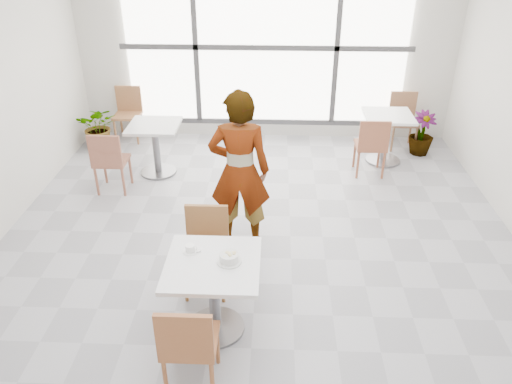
{
  "coord_description": "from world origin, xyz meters",
  "views": [
    {
      "loc": [
        0.17,
        -4.42,
        3.31
      ],
      "look_at": [
        0.0,
        -0.3,
        1.0
      ],
      "focal_mm": 34.82,
      "sensor_mm": 36.0,
      "label": 1
    }
  ],
  "objects_px": {
    "person": "(240,171)",
    "plant_right": "(422,133)",
    "main_table": "(214,284)",
    "plant_left": "(99,126)",
    "chair_far": "(206,243)",
    "coffee_cup": "(190,249)",
    "bg_table_left": "(156,142)",
    "bg_chair_left_near": "(109,159)",
    "chair_near": "(188,342)",
    "bg_chair_left_far": "(128,110)",
    "bg_chair_right_far": "(403,116)",
    "oatmeal_bowl": "(229,258)",
    "bg_table_right": "(386,131)",
    "bg_chair_right_near": "(372,143)"
  },
  "relations": [
    {
      "from": "chair_near",
      "to": "person",
      "type": "distance_m",
      "value": 2.11
    },
    {
      "from": "oatmeal_bowl",
      "to": "bg_chair_left_near",
      "type": "height_order",
      "value": "bg_chair_left_near"
    },
    {
      "from": "oatmeal_bowl",
      "to": "coffee_cup",
      "type": "relative_size",
      "value": 1.32
    },
    {
      "from": "person",
      "to": "plant_left",
      "type": "relative_size",
      "value": 2.63
    },
    {
      "from": "oatmeal_bowl",
      "to": "chair_near",
      "type": "bearing_deg",
      "value": -110.92
    },
    {
      "from": "oatmeal_bowl",
      "to": "coffee_cup",
      "type": "bearing_deg",
      "value": 159.44
    },
    {
      "from": "coffee_cup",
      "to": "plant_right",
      "type": "xyz_separation_m",
      "value": [
        2.99,
        3.79,
        -0.44
      ]
    },
    {
      "from": "bg_chair_right_far",
      "to": "plant_left",
      "type": "distance_m",
      "value": 4.87
    },
    {
      "from": "oatmeal_bowl",
      "to": "bg_table_left",
      "type": "relative_size",
      "value": 0.28
    },
    {
      "from": "main_table",
      "to": "plant_left",
      "type": "distance_m",
      "value": 4.63
    },
    {
      "from": "coffee_cup",
      "to": "bg_chair_left_near",
      "type": "bearing_deg",
      "value": 121.99
    },
    {
      "from": "bg_chair_left_near",
      "to": "plant_right",
      "type": "height_order",
      "value": "bg_chair_left_near"
    },
    {
      "from": "coffee_cup",
      "to": "bg_chair_right_near",
      "type": "bearing_deg",
      "value": 55.3
    },
    {
      "from": "oatmeal_bowl",
      "to": "bg_table_right",
      "type": "height_order",
      "value": "oatmeal_bowl"
    },
    {
      "from": "bg_chair_right_near",
      "to": "chair_far",
      "type": "bearing_deg",
      "value": 51.38
    },
    {
      "from": "bg_chair_left_near",
      "to": "bg_chair_right_far",
      "type": "xyz_separation_m",
      "value": [
        4.21,
        1.76,
        0.0
      ]
    },
    {
      "from": "person",
      "to": "plant_right",
      "type": "relative_size",
      "value": 2.65
    },
    {
      "from": "chair_near",
      "to": "coffee_cup",
      "type": "xyz_separation_m",
      "value": [
        -0.09,
        0.8,
        0.28
      ]
    },
    {
      "from": "bg_table_left",
      "to": "bg_chair_right_far",
      "type": "xyz_separation_m",
      "value": [
        3.73,
        1.15,
        0.01
      ]
    },
    {
      "from": "chair_far",
      "to": "bg_table_right",
      "type": "xyz_separation_m",
      "value": [
        2.31,
        3.01,
        -0.01
      ]
    },
    {
      "from": "plant_left",
      "to": "coffee_cup",
      "type": "bearing_deg",
      "value": -61.31
    },
    {
      "from": "main_table",
      "to": "bg_chair_right_near",
      "type": "distance_m",
      "value": 3.66
    },
    {
      "from": "bg_table_left",
      "to": "plant_left",
      "type": "distance_m",
      "value": 1.45
    },
    {
      "from": "person",
      "to": "bg_chair_left_near",
      "type": "xyz_separation_m",
      "value": [
        -1.81,
        1.1,
        -0.41
      ]
    },
    {
      "from": "plant_right",
      "to": "oatmeal_bowl",
      "type": "bearing_deg",
      "value": -124.0
    },
    {
      "from": "bg_table_left",
      "to": "bg_chair_left_far",
      "type": "height_order",
      "value": "bg_chair_left_far"
    },
    {
      "from": "coffee_cup",
      "to": "person",
      "type": "bearing_deg",
      "value": 74.78
    },
    {
      "from": "bg_chair_right_near",
      "to": "bg_table_right",
      "type": "bearing_deg",
      "value": -121.26
    },
    {
      "from": "bg_table_right",
      "to": "bg_table_left",
      "type": "bearing_deg",
      "value": -170.96
    },
    {
      "from": "person",
      "to": "plant_right",
      "type": "height_order",
      "value": "person"
    },
    {
      "from": "chair_far",
      "to": "coffee_cup",
      "type": "relative_size",
      "value": 5.47
    },
    {
      "from": "coffee_cup",
      "to": "plant_left",
      "type": "relative_size",
      "value": 0.23
    },
    {
      "from": "oatmeal_bowl",
      "to": "bg_table_left",
      "type": "distance_m",
      "value": 3.37
    },
    {
      "from": "chair_near",
      "to": "bg_chair_right_near",
      "type": "xyz_separation_m",
      "value": [
        1.98,
        3.8,
        0.0
      ]
    },
    {
      "from": "bg_chair_right_far",
      "to": "bg_table_left",
      "type": "bearing_deg",
      "value": -162.86
    },
    {
      "from": "chair_far",
      "to": "bg_chair_left_near",
      "type": "relative_size",
      "value": 1.0
    },
    {
      "from": "person",
      "to": "bg_chair_left_far",
      "type": "height_order",
      "value": "person"
    },
    {
      "from": "plant_left",
      "to": "bg_table_left",
      "type": "bearing_deg",
      "value": -38.76
    },
    {
      "from": "main_table",
      "to": "chair_near",
      "type": "bearing_deg",
      "value": -100.14
    },
    {
      "from": "bg_chair_left_far",
      "to": "bg_chair_right_far",
      "type": "xyz_separation_m",
      "value": [
        4.46,
        -0.12,
        0.0
      ]
    },
    {
      "from": "coffee_cup",
      "to": "bg_chair_left_far",
      "type": "distance_m",
      "value": 4.56
    },
    {
      "from": "chair_near",
      "to": "person",
      "type": "relative_size",
      "value": 0.48
    },
    {
      "from": "oatmeal_bowl",
      "to": "bg_chair_right_far",
      "type": "relative_size",
      "value": 0.24
    },
    {
      "from": "main_table",
      "to": "coffee_cup",
      "type": "xyz_separation_m",
      "value": [
        -0.21,
        0.15,
        0.26
      ]
    },
    {
      "from": "main_table",
      "to": "plant_right",
      "type": "height_order",
      "value": "main_table"
    },
    {
      "from": "chair_far",
      "to": "plant_right",
      "type": "relative_size",
      "value": 1.27
    },
    {
      "from": "chair_near",
      "to": "oatmeal_bowl",
      "type": "relative_size",
      "value": 4.14
    },
    {
      "from": "person",
      "to": "bg_chair_right_near",
      "type": "distance_m",
      "value": 2.49
    },
    {
      "from": "person",
      "to": "plant_right",
      "type": "bearing_deg",
      "value": -136.58
    },
    {
      "from": "bg_table_left",
      "to": "plant_left",
      "type": "relative_size",
      "value": 1.09
    }
  ]
}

